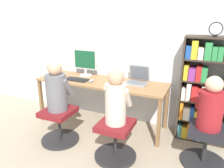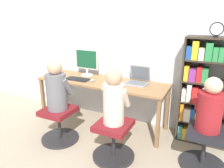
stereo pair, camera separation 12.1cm
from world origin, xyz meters
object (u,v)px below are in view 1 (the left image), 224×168
object	(u,v)px
keyboard	(77,79)
desk_clock	(216,29)
bookshelf	(200,93)
person_at_laptop	(116,99)
office_chair_left	(59,125)
desktop_monitor	(85,62)
laptop	(137,80)
person_near_shelf	(211,106)
office_chair_side	(205,145)
office_chair_right	(115,139)
person_at_monitor	(57,89)

from	to	relation	value
keyboard	desk_clock	size ratio (longest dim) A/B	2.10
desk_clock	bookshelf	bearing A→B (deg)	135.34
person_at_laptop	office_chair_left	bearing A→B (deg)	178.49
keyboard	desk_clock	world-z (taller)	desk_clock
keyboard	bookshelf	world-z (taller)	bookshelf
desktop_monitor	laptop	world-z (taller)	desktop_monitor
bookshelf	laptop	bearing A→B (deg)	-177.23
person_near_shelf	office_chair_side	bearing A→B (deg)	-90.00
desktop_monitor	keyboard	distance (m)	0.38
office_chair_right	bookshelf	world-z (taller)	bookshelf
office_chair_left	person_near_shelf	bearing A→B (deg)	8.77
person_at_monitor	office_chair_right	bearing A→B (deg)	-2.13
person_at_monitor	person_near_shelf	distance (m)	1.98
office_chair_right	person_at_laptop	world-z (taller)	person_at_laptop
keyboard	person_near_shelf	world-z (taller)	person_near_shelf
office_chair_left	person_near_shelf	size ratio (longest dim) A/B	0.85
bookshelf	desk_clock	size ratio (longest dim) A/B	8.17
person_near_shelf	bookshelf	bearing A→B (deg)	103.59
office_chair_left	office_chair_side	bearing A→B (deg)	8.64
desktop_monitor	person_at_laptop	world-z (taller)	desktop_monitor
desk_clock	person_near_shelf	bearing A→B (deg)	-83.48
office_chair_left	desk_clock	bearing A→B (deg)	22.90
desktop_monitor	person_at_monitor	distance (m)	0.91
desktop_monitor	person_at_laptop	distance (m)	1.34
person_at_monitor	laptop	bearing A→B (deg)	43.10
desktop_monitor	office_chair_left	bearing A→B (deg)	-86.15
desktop_monitor	laptop	xyz separation A→B (m)	(0.96, -0.05, -0.18)
laptop	office_chair_side	world-z (taller)	laptop
laptop	person_at_laptop	world-z (taller)	person_at_laptop
desktop_monitor	person_at_laptop	xyz separation A→B (m)	(0.96, -0.92, -0.18)
laptop	keyboard	world-z (taller)	laptop
keyboard	person_near_shelf	bearing A→B (deg)	-8.13
person_at_monitor	person_near_shelf	bearing A→B (deg)	8.62
desktop_monitor	office_chair_left	distance (m)	1.16
laptop	person_at_laptop	distance (m)	0.87
office_chair_left	desktop_monitor	bearing A→B (deg)	93.85
person_at_monitor	desk_clock	bearing A→B (deg)	22.78
laptop	person_at_monitor	distance (m)	1.23
office_chair_side	desk_clock	bearing A→B (deg)	96.47
office_chair_right	person_at_laptop	distance (m)	0.56
desk_clock	office_chair_side	world-z (taller)	desk_clock
office_chair_side	keyboard	bearing A→B (deg)	171.75
office_chair_right	office_chair_side	world-z (taller)	same
keyboard	office_chair_right	size ratio (longest dim) A/B	0.71
bookshelf	person_at_monitor	bearing A→B (deg)	-154.13
office_chair_right	person_near_shelf	bearing A→B (deg)	17.36
person_near_shelf	laptop	bearing A→B (deg)	153.12
person_at_monitor	desk_clock	world-z (taller)	desk_clock
laptop	office_chair_side	size ratio (longest dim) A/B	0.59
desktop_monitor	laptop	bearing A→B (deg)	-2.91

